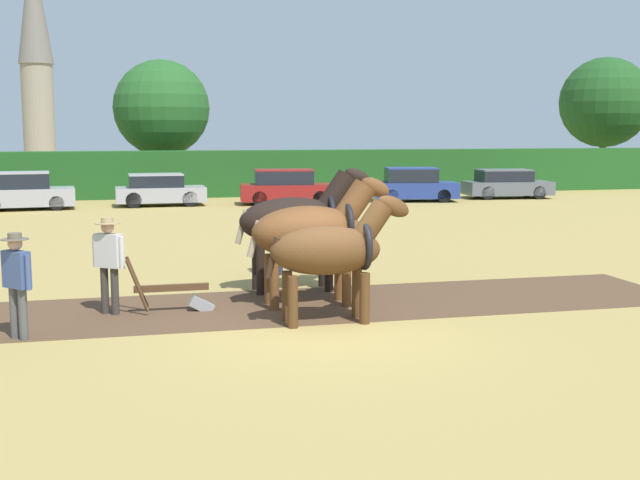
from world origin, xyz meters
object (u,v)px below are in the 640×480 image
Objects in this scene: draft_horse_lead_left at (332,250)px; parked_car_right at (507,184)px; church_spire at (35,47)px; farmer_beside_team at (277,234)px; tree_center_left at (162,108)px; farmer_onlooker_left at (17,277)px; draft_horse_lead_right at (313,231)px; draft_horse_trail_left at (298,220)px; parked_car_center_left at (159,190)px; parked_car_center_right at (414,185)px; farmer_at_plow at (109,257)px; parked_car_left at (23,192)px; plow at (179,295)px; parked_car_center at (287,187)px; tree_center at (605,103)px.

parked_car_right is at bearing 57.32° from draft_horse_lead_left.
farmer_beside_team is (10.57, -65.07, -10.25)m from church_spire.
farmer_onlooker_left is (-4.07, -30.89, -3.48)m from tree_center_left.
draft_horse_lead_right is 1.66× the size of farmer_onlooker_left.
draft_horse_trail_left is at bearing -36.48° from farmer_beside_team.
parked_car_center_left is at bearing -174.18° from parked_car_right.
parked_car_right is at bearing 16.50° from parked_car_center_right.
farmer_at_plow reaches higher than parked_car_center_left.
tree_center_left is at bearing -76.13° from church_spire.
farmer_beside_team is 18.22m from parked_car_center_left.
farmer_onlooker_left is 0.42× the size of parked_car_left.
farmer_at_plow is at bearing 178.54° from draft_horse_lead_right.
farmer_onlooker_left is at bearing 173.85° from farmer_at_plow.
draft_horse_lead_right reaches higher than parked_car_right.
tree_center_left is 4.13× the size of farmer_onlooker_left.
farmer_beside_team is 20.15m from parked_car_center_right.
church_spire is 69.59m from plow.
draft_horse_lead_right is 21.13m from parked_car_center.
church_spire is 54.62m from parked_car_right.
parked_car_center_left is (-1.76, 19.92, -0.78)m from draft_horse_trail_left.
plow is 24.15m from parked_car_center_right.
church_spire is at bearing 99.48° from draft_horse_lead_left.
farmer_beside_team is 6.80m from farmer_onlooker_left.
plow is (-2.51, 1.47, -0.94)m from draft_horse_lead_left.
farmer_onlooker_left is (-5.14, -1.31, -0.42)m from draft_horse_lead_right.
draft_horse_lead_left is at bearing -81.35° from church_spire.
tree_center is 43.61m from plow.
plow is 1.42m from farmer_at_plow.
plow is 0.37× the size of parked_car_right.
parked_car_center reaches higher than parked_car_right.
parked_car_center_left is 0.93× the size of parked_car_center_right.
farmer_onlooker_left is 0.38× the size of parked_car_center.
parked_car_center_right is (12.47, 20.67, 0.43)m from plow.
farmer_onlooker_left is (5.49, -69.59, -10.20)m from church_spire.
parked_car_left is 17.29m from parked_car_center_right.
tree_center is 2.82× the size of draft_horse_lead_right.
church_spire is at bearing 135.86° from tree_center.
parked_car_left reaches higher than parked_car_center.
tree_center is at bearing -44.14° from church_spire.
tree_center_left is at bearing 49.65° from parked_car_left.
parked_car_right is (25.59, -47.10, -10.51)m from church_spire.
parked_car_center is at bearing 25.12° from farmer_onlooker_left.
tree_center_left is at bearing 39.86° from farmer_onlooker_left.
plow is 4.08m from farmer_beside_team.
parked_car_right is at bearing 51.23° from plow.
parked_car_right is (14.96, 21.19, -0.73)m from draft_horse_lead_right.
parked_car_center_left is (3.40, 22.66, -0.31)m from farmer_onlooker_left.
farmer_onlooker_left is at bearing -87.70° from farmer_beside_team.
parked_car_center_left is at bearing 95.89° from draft_horse_trail_left.
parked_car_left is at bearing 111.51° from draft_horse_trail_left.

